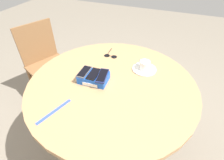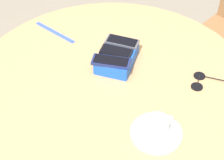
{
  "view_description": "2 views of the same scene",
  "coord_description": "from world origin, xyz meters",
  "px_view_note": "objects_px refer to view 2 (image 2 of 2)",
  "views": [
    {
      "loc": [
        0.31,
        -0.78,
        1.46
      ],
      "look_at": [
        0.0,
        0.0,
        0.77
      ],
      "focal_mm": 28.0,
      "sensor_mm": 36.0,
      "label": 1
    },
    {
      "loc": [
        0.88,
        0.35,
        1.7
      ],
      "look_at": [
        0.0,
        0.0,
        0.77
      ],
      "focal_mm": 60.0,
      "sensor_mm": 36.0,
      "label": 2
    }
  ],
  "objects_px": {
    "phone_gray": "(122,41)",
    "coffee_cup": "(158,126)",
    "lanyard_strap": "(55,32)",
    "phone_navy": "(111,61)",
    "phone_box": "(117,58)",
    "saucer": "(156,133)",
    "sunglasses": "(200,81)",
    "round_table": "(112,104)",
    "phone_black": "(116,51)"
  },
  "relations": [
    {
      "from": "phone_gray",
      "to": "coffee_cup",
      "type": "xyz_separation_m",
      "value": [
        0.33,
        0.24,
        -0.02
      ]
    },
    {
      "from": "lanyard_strap",
      "to": "phone_navy",
      "type": "bearing_deg",
      "value": 65.26
    },
    {
      "from": "phone_box",
      "to": "saucer",
      "type": "bearing_deg",
      "value": 41.3
    },
    {
      "from": "phone_gray",
      "to": "sunglasses",
      "type": "relative_size",
      "value": 0.95
    },
    {
      "from": "phone_navy",
      "to": "saucer",
      "type": "relative_size",
      "value": 0.88
    },
    {
      "from": "phone_box",
      "to": "round_table",
      "type": "bearing_deg",
      "value": 12.62
    },
    {
      "from": "coffee_cup",
      "to": "phone_black",
      "type": "bearing_deg",
      "value": -137.86
    },
    {
      "from": "saucer",
      "to": "sunglasses",
      "type": "height_order",
      "value": "saucer"
    },
    {
      "from": "phone_gray",
      "to": "phone_black",
      "type": "relative_size",
      "value": 1.06
    },
    {
      "from": "phone_black",
      "to": "saucer",
      "type": "distance_m",
      "value": 0.36
    },
    {
      "from": "round_table",
      "to": "saucer",
      "type": "height_order",
      "value": "saucer"
    },
    {
      "from": "phone_black",
      "to": "phone_navy",
      "type": "distance_m",
      "value": 0.06
    },
    {
      "from": "phone_black",
      "to": "saucer",
      "type": "height_order",
      "value": "phone_black"
    },
    {
      "from": "phone_box",
      "to": "sunglasses",
      "type": "relative_size",
      "value": 1.38
    },
    {
      "from": "round_table",
      "to": "phone_navy",
      "type": "bearing_deg",
      "value": -154.89
    },
    {
      "from": "phone_gray",
      "to": "coffee_cup",
      "type": "bearing_deg",
      "value": 36.04
    },
    {
      "from": "phone_box",
      "to": "phone_navy",
      "type": "xyz_separation_m",
      "value": [
        0.06,
        0.0,
        0.03
      ]
    },
    {
      "from": "round_table",
      "to": "phone_box",
      "type": "bearing_deg",
      "value": -167.38
    },
    {
      "from": "round_table",
      "to": "lanyard_strap",
      "type": "distance_m",
      "value": 0.4
    },
    {
      "from": "saucer",
      "to": "lanyard_strap",
      "type": "xyz_separation_m",
      "value": [
        -0.35,
        -0.55,
        -0.0
      ]
    },
    {
      "from": "phone_gray",
      "to": "phone_box",
      "type": "bearing_deg",
      "value": 1.97
    },
    {
      "from": "saucer",
      "to": "phone_black",
      "type": "bearing_deg",
      "value": -138.25
    },
    {
      "from": "round_table",
      "to": "coffee_cup",
      "type": "relative_size",
      "value": 12.02
    },
    {
      "from": "phone_navy",
      "to": "sunglasses",
      "type": "height_order",
      "value": "phone_navy"
    },
    {
      "from": "phone_navy",
      "to": "saucer",
      "type": "distance_m",
      "value": 0.32
    },
    {
      "from": "round_table",
      "to": "phone_black",
      "type": "bearing_deg",
      "value": -166.21
    },
    {
      "from": "phone_navy",
      "to": "sunglasses",
      "type": "distance_m",
      "value": 0.33
    },
    {
      "from": "phone_navy",
      "to": "sunglasses",
      "type": "xyz_separation_m",
      "value": [
        -0.08,
        0.32,
        -0.05
      ]
    },
    {
      "from": "phone_box",
      "to": "saucer",
      "type": "height_order",
      "value": "phone_box"
    },
    {
      "from": "phone_black",
      "to": "sunglasses",
      "type": "height_order",
      "value": "phone_black"
    },
    {
      "from": "phone_box",
      "to": "saucer",
      "type": "distance_m",
      "value": 0.36
    },
    {
      "from": "phone_box",
      "to": "lanyard_strap",
      "type": "bearing_deg",
      "value": -104.76
    },
    {
      "from": "round_table",
      "to": "lanyard_strap",
      "type": "relative_size",
      "value": 4.95
    },
    {
      "from": "phone_black",
      "to": "sunglasses",
      "type": "xyz_separation_m",
      "value": [
        -0.02,
        0.32,
        -0.05
      ]
    },
    {
      "from": "sunglasses",
      "to": "phone_box",
      "type": "bearing_deg",
      "value": -87.27
    },
    {
      "from": "round_table",
      "to": "saucer",
      "type": "xyz_separation_m",
      "value": [
        0.16,
        0.21,
        0.11
      ]
    },
    {
      "from": "phone_navy",
      "to": "lanyard_strap",
      "type": "distance_m",
      "value": 0.34
    },
    {
      "from": "phone_box",
      "to": "sunglasses",
      "type": "xyz_separation_m",
      "value": [
        -0.02,
        0.32,
        -0.02
      ]
    },
    {
      "from": "phone_box",
      "to": "phone_black",
      "type": "distance_m",
      "value": 0.03
    },
    {
      "from": "phone_box",
      "to": "sunglasses",
      "type": "height_order",
      "value": "phone_box"
    },
    {
      "from": "phone_black",
      "to": "lanyard_strap",
      "type": "xyz_separation_m",
      "value": [
        -0.08,
        -0.31,
        -0.05
      ]
    },
    {
      "from": "phone_box",
      "to": "phone_black",
      "type": "bearing_deg",
      "value": -42.88
    },
    {
      "from": "phone_gray",
      "to": "phone_black",
      "type": "height_order",
      "value": "phone_black"
    },
    {
      "from": "phone_black",
      "to": "sunglasses",
      "type": "relative_size",
      "value": 0.89
    },
    {
      "from": "phone_gray",
      "to": "phone_black",
      "type": "bearing_deg",
      "value": 0.2
    },
    {
      "from": "phone_navy",
      "to": "coffee_cup",
      "type": "distance_m",
      "value": 0.32
    },
    {
      "from": "round_table",
      "to": "phone_navy",
      "type": "height_order",
      "value": "phone_navy"
    },
    {
      "from": "phone_navy",
      "to": "lanyard_strap",
      "type": "bearing_deg",
      "value": -114.74
    },
    {
      "from": "saucer",
      "to": "lanyard_strap",
      "type": "relative_size",
      "value": 0.77
    },
    {
      "from": "round_table",
      "to": "lanyard_strap",
      "type": "height_order",
      "value": "lanyard_strap"
    }
  ]
}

